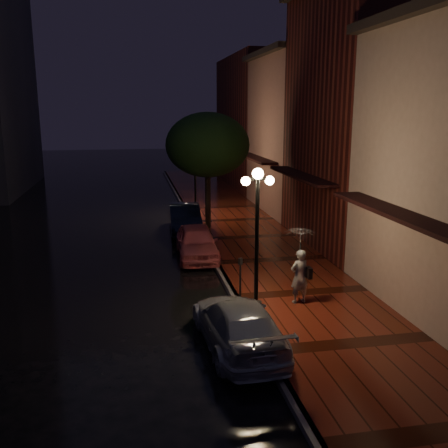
{
  "coord_description": "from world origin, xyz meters",
  "views": [
    {
      "loc": [
        -3.16,
        -18.6,
        6.09
      ],
      "look_at": [
        0.55,
        1.29,
        1.4
      ],
      "focal_mm": 40.0,
      "sensor_mm": 36.0,
      "label": 1
    }
  ],
  "objects_px": {
    "streetlamp_near": "(257,232)",
    "street_tree": "(208,147)",
    "silver_car": "(238,324)",
    "navy_car": "(185,218)",
    "pink_car": "(197,242)",
    "parking_meter": "(240,273)",
    "streetlamp_far": "(195,173)",
    "woman_with_umbrella": "(300,253)"
  },
  "relations": [
    {
      "from": "woman_with_umbrella",
      "to": "pink_car",
      "type": "bearing_deg",
      "value": -82.16
    },
    {
      "from": "street_tree",
      "to": "woman_with_umbrella",
      "type": "relative_size",
      "value": 2.4
    },
    {
      "from": "streetlamp_near",
      "to": "navy_car",
      "type": "bearing_deg",
      "value": 94.98
    },
    {
      "from": "silver_car",
      "to": "street_tree",
      "type": "bearing_deg",
      "value": -98.55
    },
    {
      "from": "streetlamp_far",
      "to": "street_tree",
      "type": "bearing_deg",
      "value": -85.09
    },
    {
      "from": "navy_car",
      "to": "silver_car",
      "type": "relative_size",
      "value": 0.95
    },
    {
      "from": "silver_car",
      "to": "woman_with_umbrella",
      "type": "bearing_deg",
      "value": -139.52
    },
    {
      "from": "streetlamp_near",
      "to": "parking_meter",
      "type": "xyz_separation_m",
      "value": [
        -0.2,
        1.27,
        -1.67
      ]
    },
    {
      "from": "streetlamp_far",
      "to": "parking_meter",
      "type": "height_order",
      "value": "streetlamp_far"
    },
    {
      "from": "woman_with_umbrella",
      "to": "parking_meter",
      "type": "distance_m",
      "value": 2.06
    },
    {
      "from": "street_tree",
      "to": "parking_meter",
      "type": "height_order",
      "value": "street_tree"
    },
    {
      "from": "navy_car",
      "to": "woman_with_umbrella",
      "type": "distance_m",
      "value": 10.79
    },
    {
      "from": "pink_car",
      "to": "silver_car",
      "type": "relative_size",
      "value": 0.9
    },
    {
      "from": "streetlamp_near",
      "to": "street_tree",
      "type": "height_order",
      "value": "street_tree"
    },
    {
      "from": "streetlamp_near",
      "to": "street_tree",
      "type": "bearing_deg",
      "value": 88.65
    },
    {
      "from": "streetlamp_near",
      "to": "parking_meter",
      "type": "height_order",
      "value": "streetlamp_near"
    },
    {
      "from": "pink_car",
      "to": "woman_with_umbrella",
      "type": "distance_m",
      "value": 6.4
    },
    {
      "from": "woman_with_umbrella",
      "to": "street_tree",
      "type": "bearing_deg",
      "value": -98.28
    },
    {
      "from": "streetlamp_far",
      "to": "pink_car",
      "type": "height_order",
      "value": "streetlamp_far"
    },
    {
      "from": "street_tree",
      "to": "pink_car",
      "type": "height_order",
      "value": "street_tree"
    },
    {
      "from": "streetlamp_near",
      "to": "navy_car",
      "type": "relative_size",
      "value": 1.01
    },
    {
      "from": "navy_car",
      "to": "silver_car",
      "type": "height_order",
      "value": "navy_car"
    },
    {
      "from": "navy_car",
      "to": "woman_with_umbrella",
      "type": "bearing_deg",
      "value": -74.2
    },
    {
      "from": "silver_car",
      "to": "navy_car",
      "type": "bearing_deg",
      "value": -93.2
    },
    {
      "from": "silver_car",
      "to": "pink_car",
      "type": "bearing_deg",
      "value": -93.2
    },
    {
      "from": "streetlamp_near",
      "to": "street_tree",
      "type": "relative_size",
      "value": 0.74
    },
    {
      "from": "navy_car",
      "to": "silver_car",
      "type": "bearing_deg",
      "value": -87.4
    },
    {
      "from": "silver_car",
      "to": "woman_with_umbrella",
      "type": "height_order",
      "value": "woman_with_umbrella"
    },
    {
      "from": "streetlamp_near",
      "to": "street_tree",
      "type": "distance_m",
      "value": 11.12
    },
    {
      "from": "navy_car",
      "to": "parking_meter",
      "type": "relative_size",
      "value": 3.29
    },
    {
      "from": "street_tree",
      "to": "navy_car",
      "type": "bearing_deg",
      "value": -175.64
    },
    {
      "from": "navy_car",
      "to": "silver_car",
      "type": "xyz_separation_m",
      "value": [
        -0.0,
        -12.79,
        -0.05
      ]
    },
    {
      "from": "street_tree",
      "to": "silver_car",
      "type": "xyz_separation_m",
      "value": [
        -1.21,
        -12.88,
        -3.6
      ]
    },
    {
      "from": "pink_car",
      "to": "silver_car",
      "type": "bearing_deg",
      "value": -87.63
    },
    {
      "from": "silver_car",
      "to": "parking_meter",
      "type": "xyz_separation_m",
      "value": [
        0.75,
        3.17,
        0.29
      ]
    },
    {
      "from": "parking_meter",
      "to": "street_tree",
      "type": "bearing_deg",
      "value": 67.82
    },
    {
      "from": "streetlamp_near",
      "to": "parking_meter",
      "type": "distance_m",
      "value": 2.11
    },
    {
      "from": "streetlamp_near",
      "to": "woman_with_umbrella",
      "type": "distance_m",
      "value": 1.78
    },
    {
      "from": "street_tree",
      "to": "navy_car",
      "type": "relative_size",
      "value": 1.36
    },
    {
      "from": "streetlamp_far",
      "to": "street_tree",
      "type": "relative_size",
      "value": 0.74
    },
    {
      "from": "streetlamp_near",
      "to": "navy_car",
      "type": "height_order",
      "value": "streetlamp_near"
    },
    {
      "from": "street_tree",
      "to": "pink_car",
      "type": "xyz_separation_m",
      "value": [
        -1.21,
        -4.73,
        -3.56
      ]
    }
  ]
}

